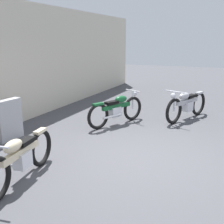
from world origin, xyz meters
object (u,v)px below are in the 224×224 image
stone_marker (9,120)px  motorcycle_cream (20,158)px  motorcycle_green (117,109)px  motorcycle_silver (187,104)px

stone_marker → motorcycle_cream: 2.21m
motorcycle_cream → motorcycle_green: 3.61m
stone_marker → motorcycle_green: bearing=-40.4°
motorcycle_green → motorcycle_cream: bearing=-158.5°
stone_marker → motorcycle_cream: (-1.48, -1.65, -0.05)m
motorcycle_green → motorcycle_silver: (1.29, -1.66, 0.02)m
motorcycle_cream → motorcycle_green: (3.60, -0.16, 0.00)m
stone_marker → motorcycle_silver: (3.41, -3.46, -0.03)m
motorcycle_cream → motorcycle_green: size_ratio=1.06×
stone_marker → motorcycle_green: 2.79m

